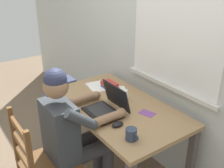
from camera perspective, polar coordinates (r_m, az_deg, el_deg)
The scene contains 12 objects.
back_wall at distance 2.49m, azimuth 9.74°, elevation 9.68°, with size 6.00×0.08×2.60m.
desk at distance 2.47m, azimuth 0.93°, elevation -6.53°, with size 1.34×0.76×0.75m.
seated_person at distance 2.25m, azimuth -8.47°, elevation -9.41°, with size 0.50×0.60×1.23m.
wooden_chair at distance 2.31m, azimuth -14.54°, elevation -16.09°, with size 0.42×0.42×0.92m.
laptop at distance 2.29m, azimuth -0.86°, elevation -4.63°, with size 0.33×0.29×0.23m.
computer_mouse at distance 2.12m, azimuth 1.21°, elevation -8.51°, with size 0.06×0.10×0.03m, color black.
coffee_mug_white at distance 2.50m, azimuth 2.46°, elevation -2.28°, with size 0.12×0.08×0.09m.
coffee_mug_dark at distance 1.96m, azimuth 4.12°, elevation -10.56°, with size 0.12×0.08×0.09m.
book_stack_main at distance 2.70m, azimuth -0.52°, elevation -0.33°, with size 0.21×0.15×0.07m.
paper_pile_near_laptop at distance 2.75m, azimuth -3.06°, elevation -0.60°, with size 0.26×0.18×0.01m, color white.
paper_pile_back_corner at distance 2.65m, azimuth 1.07°, elevation -1.55°, with size 0.22×0.18×0.01m, color white.
landscape_photo_print at distance 2.31m, azimuth 7.44°, elevation -6.16°, with size 0.13×0.09×0.00m, color #7A4293.
Camera 1 is at (1.71, -1.25, 1.91)m, focal length 43.24 mm.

